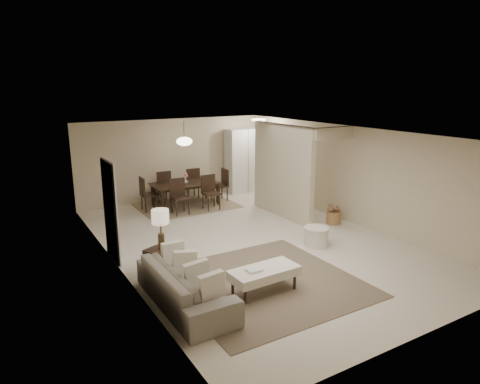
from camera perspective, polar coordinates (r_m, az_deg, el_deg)
floor at (r=9.92m, az=1.34°, el=-6.58°), size 9.00×9.00×0.00m
ceiling at (r=9.33m, az=1.43°, el=7.93°), size 9.00×9.00×0.00m
back_wall at (r=13.50m, az=-8.85°, el=4.33°), size 6.00×0.00×6.00m
left_wall at (r=8.40m, az=-16.24°, el=-2.04°), size 0.00×9.00×9.00m
right_wall at (r=11.39m, az=14.28°, el=2.26°), size 0.00×9.00×9.00m
partition at (r=11.55m, az=5.66°, el=2.79°), size 0.15×2.50×2.50m
doorway at (r=9.03m, az=-16.94°, el=-2.49°), size 0.04×0.90×2.04m
pantry_cabinet at (r=14.26m, az=0.52°, el=4.21°), size 1.20×0.55×2.10m
flush_light at (r=13.26m, az=2.51°, el=9.59°), size 0.44×0.44×0.05m
living_rug at (r=7.98m, az=3.20°, el=-11.91°), size 3.20×3.20×0.01m
sofa at (r=7.17m, az=-7.31°, el=-12.26°), size 2.28×0.90×0.67m
ottoman_bench at (r=7.51m, az=3.24°, el=-10.75°), size 1.24×0.60×0.44m
side_table at (r=8.21m, az=-10.31°, el=-9.29°), size 0.66×0.66×0.55m
table_lamp at (r=7.92m, az=-10.57°, el=-3.71°), size 0.32×0.32×0.76m
round_pouf at (r=9.72m, az=10.11°, el=-5.90°), size 0.55×0.55×0.43m
wicker_basket at (r=11.36m, az=12.37°, el=-3.34°), size 0.47×0.47×0.32m
dining_rug at (r=12.86m, az=-7.16°, el=-1.78°), size 2.80×2.10×0.01m
dining_table at (r=12.78m, az=-7.21°, el=-0.33°), size 1.96×1.13×0.68m
dining_chairs at (r=12.74m, az=-7.23°, el=0.34°), size 2.67×1.95×0.99m
vase at (r=12.68m, az=-7.27°, el=1.44°), size 0.15×0.15×0.13m
yellow_mat at (r=12.69m, az=6.38°, el=-1.97°), size 1.03×0.70×0.01m
pendant_light at (r=12.48m, az=-7.43°, el=6.71°), size 0.46×0.46×0.71m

